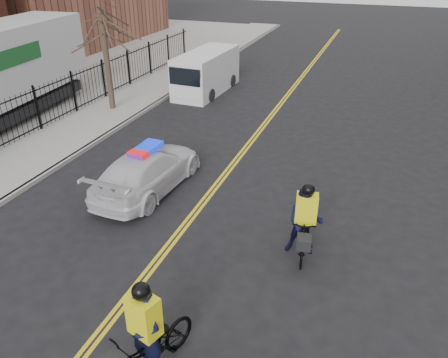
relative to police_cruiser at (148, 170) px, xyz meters
name	(u,v)px	position (x,y,z in m)	size (l,w,h in m)	color
ground	(152,268)	(2.06, -3.63, -0.70)	(120.00, 120.00, 0.00)	black
center_line_left	(244,147)	(1.98, 4.37, -0.70)	(0.10, 60.00, 0.01)	yellow
center_line_right	(248,148)	(2.14, 4.37, -0.70)	(0.10, 60.00, 0.01)	yellow
sidewalk	(91,123)	(-5.44, 4.37, -0.63)	(3.00, 60.00, 0.15)	gray
curb	(119,127)	(-3.94, 4.37, -0.63)	(0.20, 60.00, 0.15)	gray
iron_fence	(60,100)	(-6.94, 4.37, 0.30)	(0.12, 28.00, 2.00)	black
street_tree	(104,37)	(-5.54, 6.37, 2.83)	(3.20, 3.20, 4.80)	#34281F
police_cruiser	(148,170)	(0.00, 0.00, 0.00)	(2.22, 4.91, 1.56)	silver
cargo_van	(205,73)	(-2.38, 10.84, 0.37)	(2.20, 5.31, 2.19)	white
cyclist_near	(146,343)	(3.49, -6.35, 0.05)	(1.41, 2.35, 2.18)	black
cyclist_far	(305,227)	(5.55, -1.67, 0.12)	(1.04, 2.14, 2.10)	black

